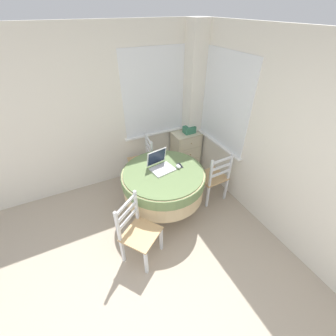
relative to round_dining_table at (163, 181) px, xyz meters
name	(u,v)px	position (x,y,z in m)	size (l,w,h in m)	color
corner_room_shell	(176,132)	(0.27, 0.14, 0.68)	(4.53, 4.69, 2.55)	white
round_dining_table	(163,181)	(0.00, 0.00, 0.00)	(1.20, 1.20, 0.78)	#4C3D2D
laptop	(160,165)	(0.00, 0.10, 0.23)	(0.36, 0.35, 0.26)	silver
computer_mouse	(178,166)	(0.24, -0.01, 0.20)	(0.06, 0.09, 0.05)	white
cell_phone	(180,166)	(0.28, 0.02, 0.18)	(0.06, 0.12, 0.01)	#2D2D33
dining_chair_near_back_window	(143,161)	(-0.01, 0.84, -0.16)	(0.45, 0.48, 0.91)	tan
dining_chair_near_right_window	(214,177)	(0.85, -0.10, -0.16)	(0.45, 0.42, 0.91)	tan
dining_chair_camera_near	(138,232)	(-0.62, -0.57, -0.16)	(0.58, 0.57, 0.91)	tan
corner_cabinet	(186,149)	(0.93, 0.94, -0.22)	(0.52, 0.39, 0.75)	beige
storage_box	(189,130)	(0.97, 0.91, 0.21)	(0.21, 0.15, 0.13)	#387A5B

